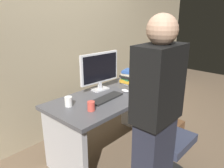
{
  "coord_description": "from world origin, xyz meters",
  "views": [
    {
      "loc": [
        -1.74,
        -1.61,
        1.66
      ],
      "look_at": [
        0.0,
        -0.05,
        0.88
      ],
      "focal_mm": 35.8,
      "sensor_mm": 36.0,
      "label": 1
    }
  ],
  "objects_px": {
    "monitor": "(100,69)",
    "cup_by_monitor": "(69,101)",
    "cup_near_keyboard": "(91,106)",
    "cell_phone": "(141,87)",
    "mouse": "(125,91)",
    "book_stack": "(129,77)",
    "handbag": "(173,133)",
    "keyboard": "(107,98)",
    "person_at_desk": "(156,121)",
    "desk": "(109,113)",
    "office_chair": "(161,139)"
  },
  "relations": [
    {
      "from": "monitor",
      "to": "cup_by_monitor",
      "type": "relative_size",
      "value": 5.4
    },
    {
      "from": "cup_near_keyboard",
      "to": "cell_phone",
      "type": "relative_size",
      "value": 0.65
    },
    {
      "from": "monitor",
      "to": "mouse",
      "type": "relative_size",
      "value": 5.4
    },
    {
      "from": "cell_phone",
      "to": "book_stack",
      "type": "bearing_deg",
      "value": 97.93
    },
    {
      "from": "handbag",
      "to": "cell_phone",
      "type": "bearing_deg",
      "value": 120.81
    },
    {
      "from": "book_stack",
      "to": "handbag",
      "type": "height_order",
      "value": "book_stack"
    },
    {
      "from": "mouse",
      "to": "book_stack",
      "type": "xyz_separation_m",
      "value": [
        0.29,
        0.18,
        0.07
      ]
    },
    {
      "from": "keyboard",
      "to": "cell_phone",
      "type": "xyz_separation_m",
      "value": [
        0.56,
        -0.07,
        -0.01
      ]
    },
    {
      "from": "book_stack",
      "to": "cup_by_monitor",
      "type": "bearing_deg",
      "value": -179.74
    },
    {
      "from": "person_at_desk",
      "to": "keyboard",
      "type": "relative_size",
      "value": 3.81
    },
    {
      "from": "cup_by_monitor",
      "to": "book_stack",
      "type": "xyz_separation_m",
      "value": [
        0.99,
        0.0,
        0.04
      ]
    },
    {
      "from": "desk",
      "to": "book_stack",
      "type": "xyz_separation_m",
      "value": [
        0.51,
        0.11,
        0.31
      ]
    },
    {
      "from": "mouse",
      "to": "cell_phone",
      "type": "bearing_deg",
      "value": -12.09
    },
    {
      "from": "cup_by_monitor",
      "to": "office_chair",
      "type": "bearing_deg",
      "value": -56.65
    },
    {
      "from": "cell_phone",
      "to": "handbag",
      "type": "bearing_deg",
      "value": -42.24
    },
    {
      "from": "monitor",
      "to": "cup_by_monitor",
      "type": "xyz_separation_m",
      "value": [
        -0.56,
        -0.11,
        -0.21
      ]
    },
    {
      "from": "office_chair",
      "to": "person_at_desk",
      "type": "distance_m",
      "value": 0.58
    },
    {
      "from": "cup_by_monitor",
      "to": "book_stack",
      "type": "height_order",
      "value": "book_stack"
    },
    {
      "from": "mouse",
      "to": "cell_phone",
      "type": "height_order",
      "value": "mouse"
    },
    {
      "from": "office_chair",
      "to": "cup_near_keyboard",
      "type": "bearing_deg",
      "value": 129.14
    },
    {
      "from": "office_chair",
      "to": "keyboard",
      "type": "bearing_deg",
      "value": 101.09
    },
    {
      "from": "cell_phone",
      "to": "handbag",
      "type": "distance_m",
      "value": 0.74
    },
    {
      "from": "desk",
      "to": "handbag",
      "type": "bearing_deg",
      "value": -35.67
    },
    {
      "from": "mouse",
      "to": "cup_by_monitor",
      "type": "xyz_separation_m",
      "value": [
        -0.7,
        0.17,
        0.03
      ]
    },
    {
      "from": "cell_phone",
      "to": "cup_by_monitor",
      "type": "bearing_deg",
      "value": -176.33
    },
    {
      "from": "person_at_desk",
      "to": "book_stack",
      "type": "relative_size",
      "value": 7.3
    },
    {
      "from": "office_chair",
      "to": "cup_by_monitor",
      "type": "relative_size",
      "value": 9.4
    },
    {
      "from": "book_stack",
      "to": "cell_phone",
      "type": "xyz_separation_m",
      "value": [
        -0.04,
        -0.23,
        -0.08
      ]
    },
    {
      "from": "desk",
      "to": "keyboard",
      "type": "xyz_separation_m",
      "value": [
        -0.09,
        -0.05,
        0.23
      ]
    },
    {
      "from": "person_at_desk",
      "to": "mouse",
      "type": "distance_m",
      "value": 0.96
    },
    {
      "from": "book_stack",
      "to": "mouse",
      "type": "bearing_deg",
      "value": -149.13
    },
    {
      "from": "mouse",
      "to": "office_chair",
      "type": "bearing_deg",
      "value": -106.41
    },
    {
      "from": "desk",
      "to": "mouse",
      "type": "distance_m",
      "value": 0.33
    },
    {
      "from": "monitor",
      "to": "cell_phone",
      "type": "bearing_deg",
      "value": -40.18
    },
    {
      "from": "keyboard",
      "to": "cup_by_monitor",
      "type": "relative_size",
      "value": 4.3
    },
    {
      "from": "monitor",
      "to": "cup_near_keyboard",
      "type": "relative_size",
      "value": 5.76
    },
    {
      "from": "mouse",
      "to": "book_stack",
      "type": "relative_size",
      "value": 0.45
    },
    {
      "from": "keyboard",
      "to": "person_at_desk",
      "type": "bearing_deg",
      "value": -112.1
    },
    {
      "from": "person_at_desk",
      "to": "cup_near_keyboard",
      "type": "xyz_separation_m",
      "value": [
        -0.05,
        0.68,
        -0.07
      ]
    },
    {
      "from": "office_chair",
      "to": "mouse",
      "type": "bearing_deg",
      "value": 73.59
    },
    {
      "from": "office_chair",
      "to": "monitor",
      "type": "bearing_deg",
      "value": 87.42
    },
    {
      "from": "keyboard",
      "to": "cell_phone",
      "type": "distance_m",
      "value": 0.57
    },
    {
      "from": "office_chair",
      "to": "monitor",
      "type": "distance_m",
      "value": 1.06
    },
    {
      "from": "cup_by_monitor",
      "to": "book_stack",
      "type": "distance_m",
      "value": 0.99
    },
    {
      "from": "mouse",
      "to": "monitor",
      "type": "bearing_deg",
      "value": 116.66
    },
    {
      "from": "cup_by_monitor",
      "to": "cell_phone",
      "type": "bearing_deg",
      "value": -13.28
    },
    {
      "from": "cup_by_monitor",
      "to": "cell_phone",
      "type": "xyz_separation_m",
      "value": [
        0.96,
        -0.23,
        -0.05
      ]
    },
    {
      "from": "monitor",
      "to": "cup_near_keyboard",
      "type": "bearing_deg",
      "value": -143.21
    },
    {
      "from": "person_at_desk",
      "to": "cell_phone",
      "type": "relative_size",
      "value": 11.38
    },
    {
      "from": "person_at_desk",
      "to": "book_stack",
      "type": "distance_m",
      "value": 1.27
    }
  ]
}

